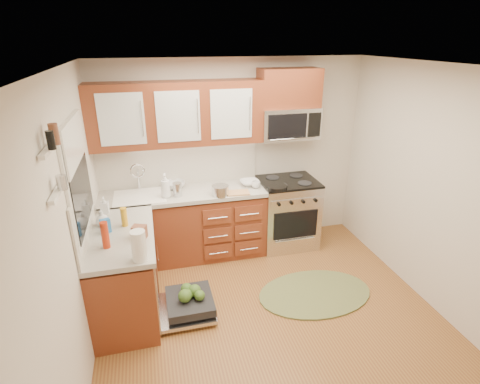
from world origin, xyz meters
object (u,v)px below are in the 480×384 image
object	(u,v)px
range	(287,213)
cup	(256,185)
sink	(141,206)
bowl_b	(175,185)
microwave	(288,123)
stock_pot	(220,190)
upper_cabinets	(177,114)
skillet	(277,187)
bowl_a	(250,183)
dishwasher	(186,305)
paper_towel_roll	(139,246)
cutting_board	(238,193)
rug	(315,293)

from	to	relation	value
range	cup	world-z (taller)	cup
sink	bowl_b	size ratio (longest dim) A/B	2.30
microwave	stock_pot	bearing A→B (deg)	-161.21
range	microwave	world-z (taller)	microwave
upper_cabinets	sink	size ratio (longest dim) A/B	3.31
microwave	skillet	size ratio (longest dim) A/B	2.94
microwave	skillet	world-z (taller)	microwave
sink	bowl_a	bearing A→B (deg)	1.74
dishwasher	paper_towel_roll	xyz separation A→B (m)	(-0.39, -0.32, 0.97)
cutting_board	paper_towel_roll	size ratio (longest dim) A/B	0.97
microwave	sink	bearing A→B (deg)	-176.15
rug	bowl_b	bearing A→B (deg)	136.42
sink	cutting_board	bearing A→B (deg)	-9.57
range	dishwasher	world-z (taller)	range
microwave	rug	distance (m)	2.13
upper_cabinets	bowl_b	distance (m)	0.91
rug	cutting_board	bearing A→B (deg)	124.58
stock_pot	cutting_board	xyz separation A→B (m)	(0.23, 0.00, -0.05)
range	stock_pot	size ratio (longest dim) A/B	4.53
paper_towel_roll	skillet	bearing A→B (deg)	35.61
rug	stock_pot	bearing A→B (deg)	132.76
rug	skillet	size ratio (longest dim) A/B	5.07
rug	cup	distance (m)	1.50
dishwasher	bowl_a	size ratio (longest dim) A/B	2.82
upper_cabinets	cutting_board	distance (m)	1.20
cutting_board	cup	bearing A→B (deg)	25.23
upper_cabinets	paper_towel_roll	xyz separation A→B (m)	(-0.52, -1.59, -0.81)
microwave	sink	size ratio (longest dim) A/B	1.23
range	bowl_a	size ratio (longest dim) A/B	3.82
rug	paper_towel_roll	world-z (taller)	paper_towel_roll
dishwasher	upper_cabinets	bearing A→B (deg)	83.96
rug	cup	bearing A→B (deg)	110.22
bowl_b	sink	bearing A→B (deg)	-157.73
rug	dishwasher	bearing A→B (deg)	178.33
sink	dishwasher	bearing A→B (deg)	-70.80
microwave	cup	world-z (taller)	microwave
upper_cabinets	range	bearing A→B (deg)	-5.89
bowl_b	cup	xyz separation A→B (m)	(1.01, -0.26, 0.00)
sink	dishwasher	world-z (taller)	sink
upper_cabinets	dishwasher	bearing A→B (deg)	-96.04
microwave	bowl_a	distance (m)	0.92
microwave	stock_pot	xyz separation A→B (m)	(-0.97, -0.33, -0.71)
stock_pot	cutting_board	size ratio (longest dim) A/B	0.77
sink	stock_pot	bearing A→B (deg)	-11.77
range	stock_pot	distance (m)	1.12
paper_towel_roll	cutting_board	bearing A→B (deg)	46.26
microwave	bowl_a	world-z (taller)	microwave
sink	cup	size ratio (longest dim) A/B	5.48
cutting_board	cup	world-z (taller)	cup
upper_cabinets	rug	size ratio (longest dim) A/B	1.56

